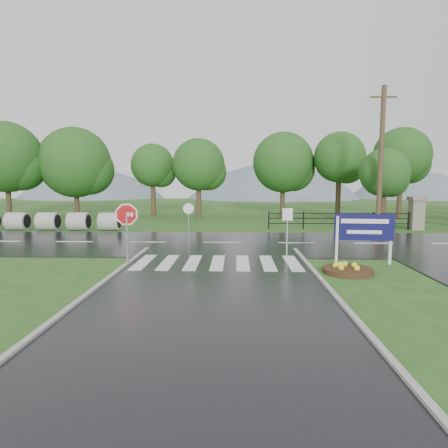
{
  "coord_description": "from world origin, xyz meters",
  "views": [
    {
      "loc": [
        0.71,
        -9.71,
        3.32
      ],
      "look_at": [
        0.22,
        6.0,
        1.5
      ],
      "focal_mm": 30.0,
      "sensor_mm": 36.0,
      "label": 1
    }
  ],
  "objects": [
    {
      "name": "flower_bed",
      "position": [
        4.77,
        3.66,
        0.13
      ],
      "size": [
        1.78,
        1.78,
        0.36
      ],
      "color": "#332111",
      "rests_on": "ground"
    },
    {
      "name": "crosswalk",
      "position": [
        0.0,
        5.0,
        0.06
      ],
      "size": [
        6.5,
        2.8,
        0.02
      ],
      "color": "silver",
      "rests_on": "ground"
    },
    {
      "name": "fence_west",
      "position": [
        7.75,
        16.0,
        0.72
      ],
      "size": [
        9.58,
        0.08,
        1.2
      ],
      "color": "black",
      "rests_on": "ground"
    },
    {
      "name": "treeline",
      "position": [
        1.0,
        24.0,
        0.0
      ],
      "size": [
        83.2,
        5.2,
        10.0
      ],
      "color": "#1D4F18",
      "rests_on": "ground"
    },
    {
      "name": "hills",
      "position": [
        3.49,
        65.0,
        -15.54
      ],
      "size": [
        102.0,
        48.0,
        48.0
      ],
      "color": "slate",
      "rests_on": "ground"
    },
    {
      "name": "culvert_pipes",
      "position": [
        -11.95,
        15.0,
        0.6
      ],
      "size": [
        9.7,
        1.2,
        1.2
      ],
      "color": "#9E9B93",
      "rests_on": "ground"
    },
    {
      "name": "pillar_west",
      "position": [
        13.0,
        16.0,
        1.18
      ],
      "size": [
        1.0,
        1.0,
        2.24
      ],
      "color": "gray",
      "rests_on": "ground"
    },
    {
      "name": "ground",
      "position": [
        0.0,
        0.0,
        0.0
      ],
      "size": [
        120.0,
        120.0,
        0.0
      ],
      "primitive_type": "plane",
      "color": "#2A571D",
      "rests_on": "ground"
    },
    {
      "name": "reg_sign_small",
      "position": [
        3.09,
        7.42,
        1.47
      ],
      "size": [
        0.46,
        0.08,
        2.07
      ],
      "color": "#939399",
      "rests_on": "ground"
    },
    {
      "name": "reg_sign_round",
      "position": [
        -1.57,
        8.28,
        1.42
      ],
      "size": [
        0.52,
        0.07,
        2.25
      ],
      "color": "#939399",
      "rests_on": "ground"
    },
    {
      "name": "entrance_tree_left",
      "position": [
        11.32,
        17.5,
        3.86
      ],
      "size": [
        3.47,
        3.47,
        5.64
      ],
      "color": "#3D2B1C",
      "rests_on": "ground"
    },
    {
      "name": "stop_sign",
      "position": [
        -3.51,
        4.57,
        1.82
      ],
      "size": [
        1.13,
        0.27,
        2.61
      ],
      "color": "#939399",
      "rests_on": "ground"
    },
    {
      "name": "utility_pole_east",
      "position": [
        10.25,
        15.5,
        4.79
      ],
      "size": [
        1.68,
        0.31,
        9.43
      ],
      "color": "#473523",
      "rests_on": "ground"
    },
    {
      "name": "main_road",
      "position": [
        0.0,
        10.0,
        0.0
      ],
      "size": [
        90.0,
        8.0,
        0.04
      ],
      "primitive_type": "cube",
      "color": "black",
      "rests_on": "ground"
    },
    {
      "name": "walkway",
      "position": [
        8.5,
        4.0,
        0.0
      ],
      "size": [
        2.2,
        11.0,
        0.04
      ],
      "primitive_type": "cube",
      "color": "black",
      "rests_on": "ground"
    },
    {
      "name": "curb_right",
      "position": [
        3.55,
        -4.0,
        0.0
      ],
      "size": [
        0.15,
        24.0,
        0.12
      ],
      "primitive_type": "cube",
      "color": "#A3A39B",
      "rests_on": "ground"
    },
    {
      "name": "estate_billboard",
      "position": [
        5.81,
        5.15,
        1.39
      ],
      "size": [
        2.31,
        0.23,
        2.02
      ],
      "color": "silver",
      "rests_on": "ground"
    }
  ]
}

